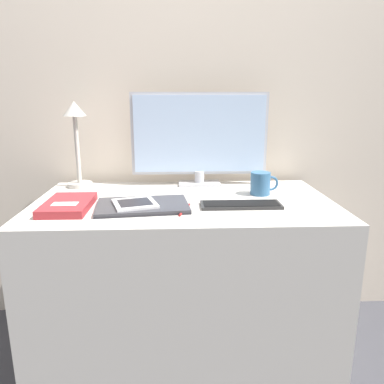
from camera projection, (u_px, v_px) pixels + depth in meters
ground_plane at (186, 377)px, 1.57m from camera, size 10.00×10.00×0.00m
wall_back at (181, 84)px, 1.82m from camera, size 3.60×0.05×2.40m
desk at (184, 280)px, 1.63m from camera, size 1.21×0.68×0.73m
monitor at (200, 137)px, 1.75m from camera, size 0.64×0.11×0.43m
keyboard at (241, 205)px, 1.45m from camera, size 0.31×0.11×0.01m
laptop at (143, 206)px, 1.43m from camera, size 0.37×0.26×0.02m
ereader at (135, 203)px, 1.41m from camera, size 0.19×0.19×0.01m
desk_lamp at (76, 133)px, 1.70m from camera, size 0.11×0.11×0.39m
notebook at (68, 205)px, 1.42m from camera, size 0.17×0.27×0.03m
coffee_mug at (261, 183)px, 1.61m from camera, size 0.12×0.08×0.10m
pen at (184, 210)px, 1.39m from camera, size 0.05×0.14×0.01m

